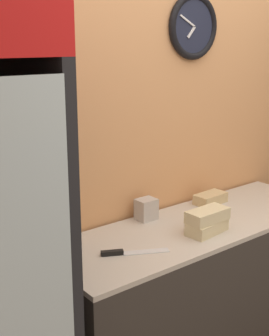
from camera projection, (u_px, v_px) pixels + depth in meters
The scene contains 8 objects.
wall_back at pixel (160, 137), 2.73m from camera, with size 5.20×0.09×2.70m.
prep_counter at pixel (197, 297), 2.71m from camera, with size 1.79×0.58×0.92m.
sandwich_stack_bottom at pixel (207, 227), 2.44m from camera, with size 0.25×0.14×0.06m.
sandwich_stack_middle at pixel (207, 215), 2.43m from camera, with size 0.24×0.12×0.06m.
sandwich_flat_left at pixel (210, 198), 2.89m from camera, with size 0.21×0.12×0.06m.
chefs_knife at pixel (126, 252), 2.21m from camera, with size 0.31×0.18×0.02m.
condiment_jar at pixel (61, 230), 2.30m from camera, with size 0.08×0.08×0.15m.
napkin_dispenser at pixel (146, 209), 2.62m from camera, with size 0.11×0.09×0.12m.
Camera 1 is at (-1.78, -0.83, 1.90)m, focal length 50.00 mm.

